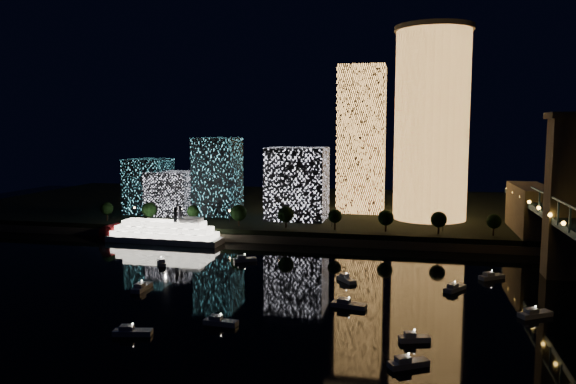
% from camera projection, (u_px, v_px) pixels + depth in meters
% --- Properties ---
extents(ground, '(520.00, 520.00, 0.00)m').
position_uv_depth(ground, '(328.00, 315.00, 136.67)').
color(ground, black).
rests_on(ground, ground).
extents(far_bank, '(420.00, 160.00, 5.00)m').
position_uv_depth(far_bank, '(372.00, 211.00, 291.71)').
color(far_bank, black).
rests_on(far_bank, ground).
extents(seawall, '(420.00, 6.00, 3.00)m').
position_uv_depth(seawall, '(358.00, 242.00, 216.10)').
color(seawall, '#6B5E4C').
rests_on(seawall, ground).
extents(tower_cylindrical, '(34.00, 34.00, 84.01)m').
position_uv_depth(tower_cylindrical, '(432.00, 124.00, 246.19)').
color(tower_cylindrical, '#FFAA51').
rests_on(tower_cylindrical, far_bank).
extents(tower_rectangular, '(21.90, 21.90, 69.70)m').
position_uv_depth(tower_rectangular, '(362.00, 139.00, 269.97)').
color(tower_rectangular, '#FFAA51').
rests_on(tower_rectangular, far_bank).
extents(midrise_blocks, '(95.53, 28.65, 35.92)m').
position_uv_depth(midrise_blocks, '(225.00, 183.00, 259.07)').
color(midrise_blocks, white).
rests_on(midrise_blocks, far_bank).
extents(riverboat, '(50.60, 12.41, 15.13)m').
position_uv_depth(riverboat, '(159.00, 233.00, 223.26)').
color(riverboat, silver).
rests_on(riverboat, ground).
extents(motorboats, '(118.24, 81.15, 2.78)m').
position_uv_depth(motorboats, '(321.00, 297.00, 148.55)').
color(motorboats, silver).
rests_on(motorboats, ground).
extents(esplanade_trees, '(165.61, 6.78, 8.89)m').
position_uv_depth(esplanade_trees, '(284.00, 214.00, 227.38)').
color(esplanade_trees, black).
rests_on(esplanade_trees, far_bank).
extents(street_lamps, '(132.70, 0.70, 5.65)m').
position_uv_depth(street_lamps, '(280.00, 215.00, 234.08)').
color(street_lamps, black).
rests_on(street_lamps, far_bank).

